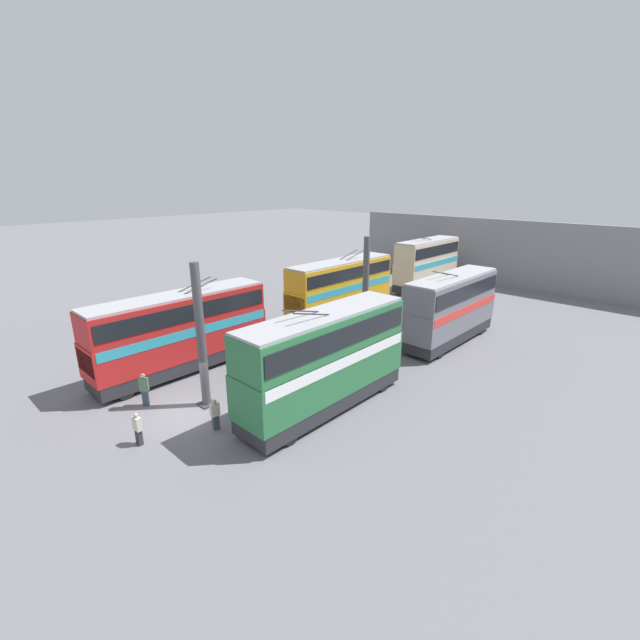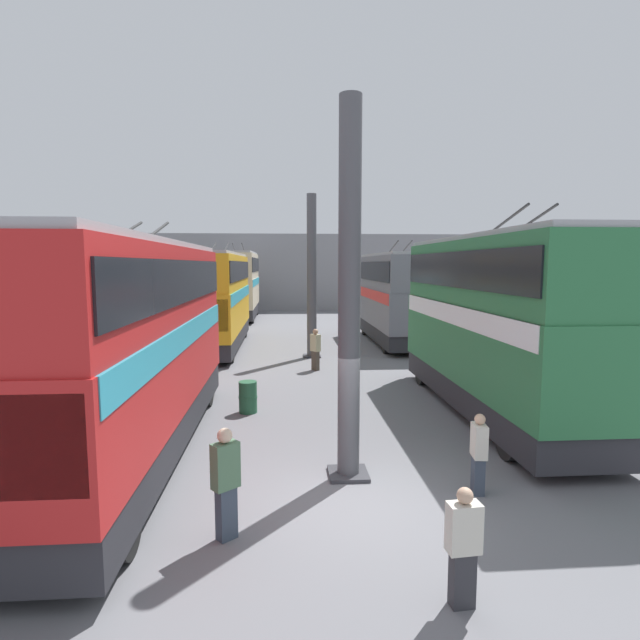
% 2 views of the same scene
% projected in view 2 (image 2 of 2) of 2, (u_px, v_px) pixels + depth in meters
% --- Properties ---
extents(ground_plane, '(240.00, 240.00, 0.00)m').
position_uv_depth(ground_plane, '(357.00, 503.00, 9.17)').
color(ground_plane, slate).
extents(depot_back_wall, '(0.50, 36.00, 7.26)m').
position_uv_depth(depot_back_wall, '(297.00, 272.00, 47.56)').
color(depot_back_wall, gray).
rests_on(depot_back_wall, ground_plane).
extents(support_column_near, '(0.81, 0.81, 7.61)m').
position_uv_depth(support_column_near, '(349.00, 299.00, 9.96)').
color(support_column_near, '#4C4C51').
rests_on(support_column_near, ground_plane).
extents(support_column_far, '(0.81, 0.81, 7.61)m').
position_uv_depth(support_column_far, '(312.00, 279.00, 23.32)').
color(support_column_far, '#4C4C51').
rests_on(support_column_far, ground_plane).
extents(bus_left_near, '(10.10, 2.54, 5.81)m').
position_uv_depth(bus_left_near, '(495.00, 314.00, 14.39)').
color(bus_left_near, black).
rests_on(bus_left_near, ground_plane).
extents(bus_left_far, '(9.47, 2.54, 5.58)m').
position_uv_depth(bus_left_far, '(394.00, 293.00, 27.57)').
color(bus_left_far, black).
rests_on(bus_left_far, ground_plane).
extents(bus_right_near, '(11.10, 2.54, 5.52)m').
position_uv_depth(bus_right_near, '(130.00, 335.00, 11.18)').
color(bus_right_near, black).
rests_on(bus_right_near, ground_plane).
extents(bus_right_mid, '(10.92, 2.54, 5.59)m').
position_uv_depth(bus_right_mid, '(217.00, 294.00, 25.90)').
color(bus_right_mid, black).
rests_on(bus_right_mid, ground_plane).
extents(bus_right_far, '(9.18, 2.54, 5.98)m').
position_uv_depth(bus_right_far, '(240.00, 281.00, 39.85)').
color(bus_right_far, black).
rests_on(bus_right_far, ground_plane).
extents(person_by_right_row, '(0.45, 0.48, 1.82)m').
position_uv_depth(person_by_right_row, '(226.00, 480.00, 7.88)').
color(person_by_right_row, '#384251').
rests_on(person_by_right_row, ground_plane).
extents(person_by_left_row, '(0.45, 0.29, 1.57)m').
position_uv_depth(person_by_left_row, '(479.00, 452.00, 9.47)').
color(person_by_left_row, '#384251').
rests_on(person_by_left_row, ground_plane).
extents(person_aisle_midway, '(0.48, 0.44, 1.73)m').
position_uv_depth(person_aisle_midway, '(315.00, 348.00, 20.60)').
color(person_aisle_midway, '#473D33').
rests_on(person_aisle_midway, ground_plane).
extents(person_aisle_foreground, '(0.28, 0.44, 1.59)m').
position_uv_depth(person_aisle_foreground, '(463.00, 545.00, 6.32)').
color(person_aisle_foreground, '#2D2D33').
rests_on(person_aisle_foreground, ground_plane).
extents(oil_drum, '(0.56, 0.56, 0.94)m').
position_uv_depth(oil_drum, '(248.00, 397.00, 14.74)').
color(oil_drum, '#235638').
rests_on(oil_drum, ground_plane).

